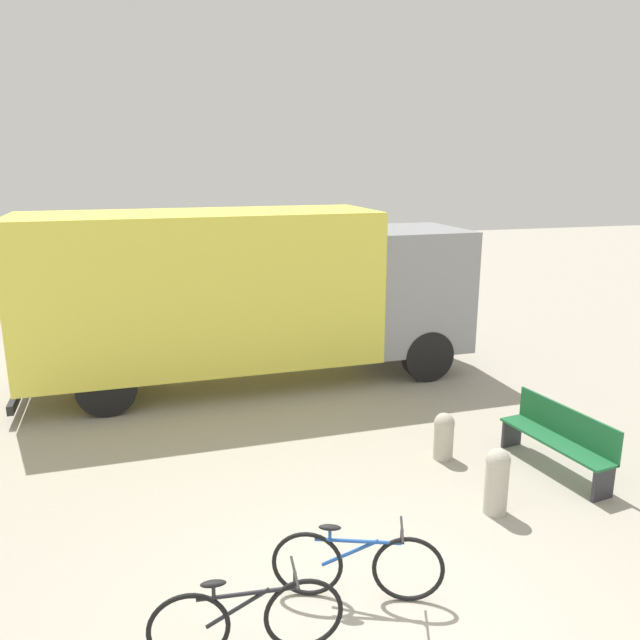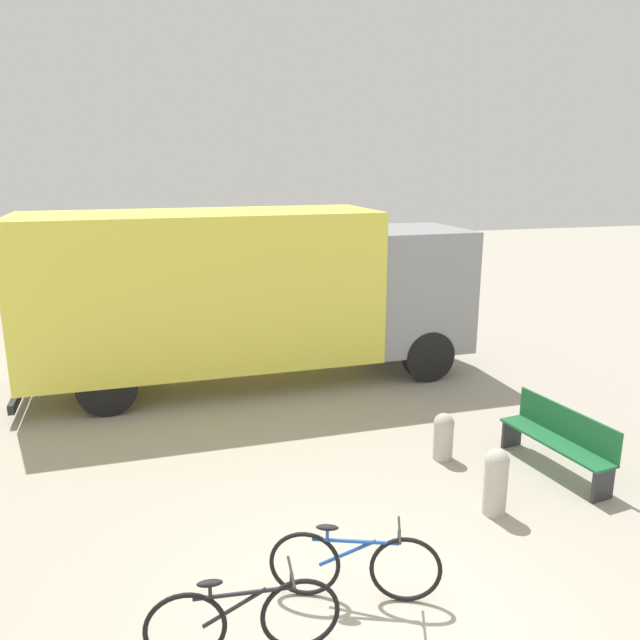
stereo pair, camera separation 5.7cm
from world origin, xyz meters
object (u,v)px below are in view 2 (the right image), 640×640
at_px(bicycle_middle, 354,565).
at_px(bollard_near_bench, 496,479).
at_px(delivery_truck, 248,290).
at_px(bollard_far_bench, 443,434).
at_px(bicycle_near, 243,619).
at_px(park_bench, 559,437).

xyz_separation_m(bicycle_middle, bollard_near_bench, (2.12, 1.01, 0.08)).
height_order(delivery_truck, bollard_near_bench, delivery_truck).
distance_m(delivery_truck, bollard_far_bench, 4.76).
distance_m(bicycle_near, bollard_far_bench, 4.44).
relative_size(delivery_truck, bollard_near_bench, 10.08).
distance_m(bicycle_near, bicycle_middle, 1.24).
relative_size(bicycle_near, bollard_far_bench, 2.42).
relative_size(park_bench, bicycle_near, 1.09).
distance_m(park_bench, bollard_near_bench, 1.60).
bearing_deg(bollard_near_bench, bicycle_near, -155.91).
bearing_deg(bicycle_middle, park_bench, 46.64).
bearing_deg(delivery_truck, park_bench, -54.41).
xyz_separation_m(park_bench, bollard_near_bench, (-1.42, -0.75, -0.03)).
bearing_deg(bicycle_near, bollard_far_bench, 46.39).
distance_m(park_bench, bollard_far_bench, 1.57).
height_order(bicycle_near, bollard_far_bench, bicycle_near).
height_order(bicycle_middle, bollard_far_bench, bicycle_middle).
bearing_deg(park_bench, bicycle_near, 106.47).
bearing_deg(bollard_near_bench, bollard_far_bench, 88.57).
height_order(park_bench, bollard_far_bench, park_bench).
bearing_deg(bicycle_near, bollard_near_bench, 28.83).
relative_size(bicycle_middle, bollard_far_bench, 2.30).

